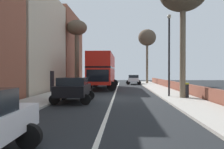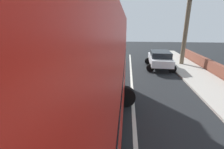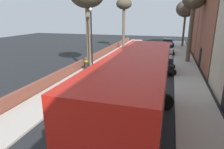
# 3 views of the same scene
# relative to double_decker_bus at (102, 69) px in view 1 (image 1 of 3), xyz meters

# --- Properties ---
(ground_plane) EXTENTS (84.00, 84.00, 0.00)m
(ground_plane) POSITION_rel_double_decker_bus_xyz_m (1.70, -10.22, -2.35)
(ground_plane) COLOR black
(road_centre_line) EXTENTS (0.16, 54.00, 0.01)m
(road_centre_line) POSITION_rel_double_decker_bus_xyz_m (1.70, -10.22, -2.35)
(road_centre_line) COLOR silver
(road_centre_line) RESTS_ON ground
(sidewalk_left) EXTENTS (2.60, 60.00, 0.12)m
(sidewalk_left) POSITION_rel_double_decker_bus_xyz_m (-3.20, -10.22, -2.29)
(sidewalk_left) COLOR #B2ADA3
(sidewalk_left) RESTS_ON ground
(sidewalk_right) EXTENTS (2.60, 60.00, 0.12)m
(sidewalk_right) POSITION_rel_double_decker_bus_xyz_m (6.60, -10.22, -2.29)
(sidewalk_right) COLOR #B2ADA3
(sidewalk_right) RESTS_ON ground
(terraced_houses_left) EXTENTS (4.07, 47.52, 10.79)m
(terraced_houses_left) POSITION_rel_double_decker_bus_xyz_m (-6.80, -9.51, 2.61)
(terraced_houses_left) COLOR brown
(terraced_houses_left) RESTS_ON ground
(boundary_wall_right) EXTENTS (0.36, 54.00, 0.93)m
(boundary_wall_right) POSITION_rel_double_decker_bus_xyz_m (8.15, -10.22, -1.89)
(boundary_wall_right) COLOR brown
(boundary_wall_right) RESTS_ON ground
(double_decker_bus) EXTENTS (3.59, 10.23, 4.06)m
(double_decker_bus) POSITION_rel_double_decker_bus_xyz_m (0.00, 0.00, 0.00)
(double_decker_bus) COLOR red
(double_decker_bus) RESTS_ON ground
(parked_car_black_left_1) EXTENTS (2.62, 4.07, 1.62)m
(parked_car_black_left_1) POSITION_rel_double_decker_bus_xyz_m (-0.80, -12.47, -1.42)
(parked_car_black_left_1) COLOR black
(parked_car_black_left_1) RESTS_ON ground
(parked_car_white_right_3) EXTENTS (2.52, 4.07, 1.53)m
(parked_car_white_right_3) POSITION_rel_double_decker_bus_xyz_m (4.20, 10.63, -1.47)
(parked_car_white_right_3) COLOR silver
(parked_car_white_right_3) RESTS_ON ground
(street_tree_left_2) EXTENTS (2.63, 2.63, 8.60)m
(street_tree_left_2) POSITION_rel_double_decker_bus_xyz_m (-3.52, 2.36, 4.80)
(street_tree_left_2) COLOR brown
(street_tree_left_2) RESTS_ON sidewalk_left
(street_tree_right_5) EXTENTS (3.00, 3.00, 9.13)m
(street_tree_right_5) POSITION_rel_double_decker_bus_xyz_m (6.54, 12.07, 5.35)
(street_tree_right_5) COLOR brown
(street_tree_right_5) RESTS_ON sidewalk_right
(lamppost_right) EXTENTS (0.32, 0.32, 6.31)m
(lamppost_right) POSITION_rel_double_decker_bus_xyz_m (6.00, -9.34, 1.45)
(lamppost_right) COLOR black
(lamppost_right) RESTS_ON sidewalk_right
(litter_bin_right) EXTENTS (0.55, 0.55, 1.06)m
(litter_bin_right) POSITION_rel_double_decker_bus_xyz_m (7.00, -10.23, -1.70)
(litter_bin_right) COLOR black
(litter_bin_right) RESTS_ON sidewalk_right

